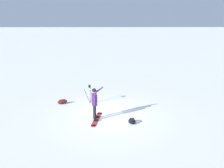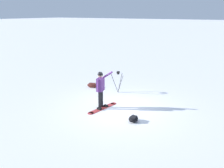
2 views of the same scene
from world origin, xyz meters
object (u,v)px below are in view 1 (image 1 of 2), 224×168
snowboarder (94,101)px  gear_bag_large (132,121)px  snowboard (97,119)px  camera_tripod (90,90)px  gear_bag_small (62,102)px

snowboarder → gear_bag_large: snowboarder is taller
snowboard → camera_tripod: bearing=102.8°
camera_tripod → snowboarder: bearing=-79.4°
snowboarder → camera_tripod: (-0.45, 2.37, -0.21)m
snowboarder → gear_bag_large: (1.96, -0.48, -0.96)m
snowboarder → camera_tripod: bearing=100.6°
gear_bag_small → snowboard: bearing=-45.0°
gear_bag_small → camera_tripod: bearing=2.4°
camera_tripod → gear_bag_small: bearing=-177.6°
gear_bag_large → camera_tripod: (-2.40, 2.85, 0.75)m
snowboard → gear_bag_small: gear_bag_small is taller
gear_bag_large → camera_tripod: size_ratio=0.39×
snowboard → gear_bag_large: 1.92m
snowboarder → camera_tripod: snowboarder is taller
snowboard → camera_tripod: 2.58m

